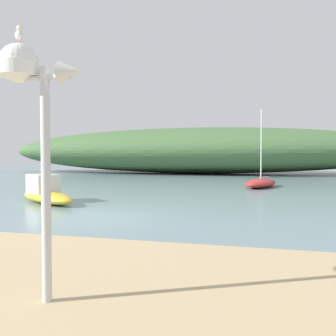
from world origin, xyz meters
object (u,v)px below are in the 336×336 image
object	(u,v)px
sailboat_far_left	(261,183)
seagull_on_radar	(19,34)
mast_structure	(29,87)
motorboat_near_shore	(46,193)

from	to	relation	value
sailboat_far_left	seagull_on_radar	bearing A→B (deg)	-99.55
sailboat_far_left	mast_structure	bearing A→B (deg)	-99.21
mast_structure	sailboat_far_left	xyz separation A→B (m)	(3.25, 20.03, -2.69)
mast_structure	motorboat_near_shore	bearing A→B (deg)	122.45
mast_structure	motorboat_near_shore	size ratio (longest dim) A/B	0.79
mast_structure	seagull_on_radar	bearing A→B (deg)	-175.34
mast_structure	motorboat_near_shore	distance (m)	11.91
mast_structure	seagull_on_radar	distance (m)	0.70
sailboat_far_left	motorboat_near_shore	bearing A→B (deg)	-132.90
motorboat_near_shore	sailboat_far_left	world-z (taller)	sailboat_far_left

